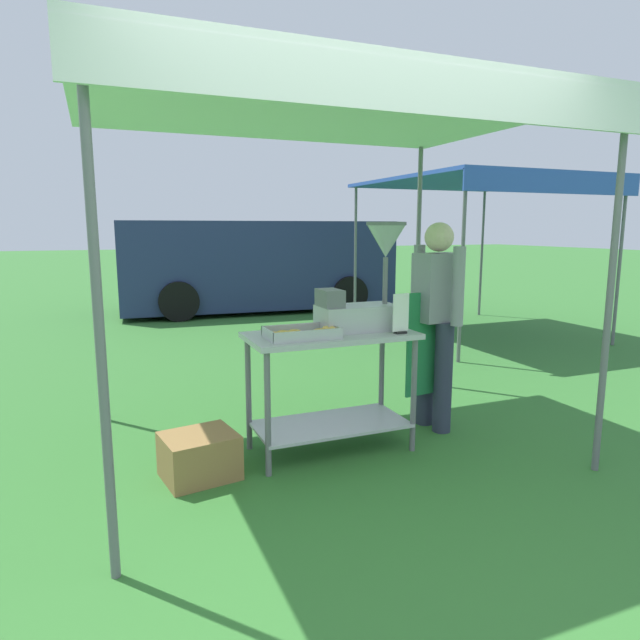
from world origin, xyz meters
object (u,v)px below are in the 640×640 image
object	(u,v)px
menu_sign	(401,316)
supply_crate	(199,456)
stall_canopy	(326,116)
donut_tray	(302,334)
donut_fryer	(366,288)
van_navy	(256,264)
donut_cart	(331,368)
vendor	(436,315)
neighbour_tent	(480,185)

from	to	relation	value
menu_sign	supply_crate	distance (m)	1.61
supply_crate	stall_canopy	bearing A→B (deg)	11.13
stall_canopy	supply_crate	size ratio (longest dim) A/B	6.31
donut_tray	donut_fryer	distance (m)	0.60
van_navy	donut_fryer	bearing A→B (deg)	-99.10
donut_cart	menu_sign	world-z (taller)	menu_sign
supply_crate	donut_fryer	bearing A→B (deg)	5.54
menu_sign	supply_crate	world-z (taller)	menu_sign
stall_canopy	supply_crate	bearing A→B (deg)	-168.87
donut_fryer	supply_crate	size ratio (longest dim) A/B	1.52
donut_fryer	donut_cart	bearing A→B (deg)	-173.74
vendor	supply_crate	size ratio (longest dim) A/B	3.22
donut_tray	neighbour_tent	size ratio (longest dim) A/B	0.16
stall_canopy	vendor	world-z (taller)	stall_canopy
stall_canopy	donut_cart	world-z (taller)	stall_canopy
donut_fryer	vendor	bearing A→B (deg)	6.61
donut_cart	donut_fryer	distance (m)	0.62
vendor	van_navy	world-z (taller)	van_navy
donut_fryer	menu_sign	distance (m)	0.33
stall_canopy	neighbour_tent	bearing A→B (deg)	39.82
donut_cart	donut_fryer	world-z (taller)	donut_fryer
donut_cart	vendor	size ratio (longest dim) A/B	0.72
van_navy	neighbour_tent	world-z (taller)	neighbour_tent
donut_cart	vendor	distance (m)	0.98
donut_cart	van_navy	distance (m)	7.01
stall_canopy	van_navy	world-z (taller)	stall_canopy
donut_fryer	menu_sign	world-z (taller)	donut_fryer
donut_cart	neighbour_tent	bearing A→B (deg)	40.70
donut_cart	van_navy	bearing A→B (deg)	78.67
donut_tray	supply_crate	bearing A→B (deg)	-179.60
menu_sign	neighbour_tent	world-z (taller)	neighbour_tent
donut_tray	donut_fryer	xyz separation A→B (m)	(0.53, 0.11, 0.27)
donut_fryer	vendor	distance (m)	0.69
vendor	van_navy	size ratio (longest dim) A/B	0.31
menu_sign	supply_crate	size ratio (longest dim) A/B	0.55
stall_canopy	donut_cart	distance (m)	1.70
donut_fryer	donut_tray	bearing A→B (deg)	-167.78
neighbour_tent	stall_canopy	bearing A→B (deg)	-140.18
donut_cart	donut_fryer	size ratio (longest dim) A/B	1.53
stall_canopy	vendor	xyz separation A→B (m)	(0.93, 0.01, -1.40)
neighbour_tent	menu_sign	bearing A→B (deg)	-134.00
donut_fryer	van_navy	world-z (taller)	van_navy
menu_sign	vendor	distance (m)	0.57
supply_crate	donut_cart	bearing A→B (deg)	5.32
stall_canopy	neighbour_tent	xyz separation A→B (m)	(3.68, 3.07, -0.12)
donut_tray	supply_crate	size ratio (longest dim) A/B	0.96
van_navy	neighbour_tent	xyz separation A→B (m)	(2.31, -3.69, 1.30)
stall_canopy	vendor	distance (m)	1.68
donut_tray	van_navy	distance (m)	7.13
donut_cart	van_navy	size ratio (longest dim) A/B	0.23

